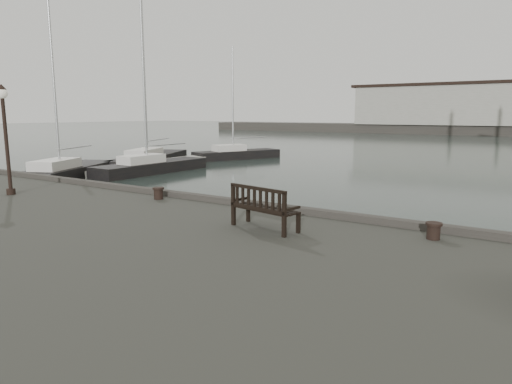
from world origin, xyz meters
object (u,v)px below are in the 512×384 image
(yacht_c, at_px, (152,170))
(yacht_d, at_px, (237,156))
(lamp_post, at_px, (5,125))
(bench, at_px, (264,216))
(bollard_left, at_px, (158,193))
(bollard_right, at_px, (434,231))
(yacht_a, at_px, (65,175))
(yacht_b, at_px, (151,161))

(yacht_c, xyz_separation_m, yacht_d, (-0.96, 12.13, -0.01))
(lamp_post, height_order, yacht_c, yacht_c)
(bench, xyz_separation_m, bollard_left, (-4.98, 1.42, -0.13))
(bollard_right, xyz_separation_m, lamp_post, (-13.55, -2.04, 2.21))
(bollard_right, xyz_separation_m, yacht_c, (-22.71, 13.42, -1.50))
(bench, relative_size, yacht_d, 0.17)
(bench, bearing_deg, yacht_d, 137.66)
(bench, height_order, yacht_a, yacht_a)
(bollard_right, distance_m, lamp_post, 13.88)
(bollard_right, bearing_deg, bollard_left, 179.20)
(bollard_left, bearing_deg, yacht_b, 136.76)
(bollard_right, distance_m, yacht_b, 32.63)
(bollard_right, height_order, lamp_post, lamp_post)
(bollard_right, bearing_deg, lamp_post, -171.42)
(bench, xyz_separation_m, yacht_a, (-21.62, 9.22, -1.65))
(yacht_c, bearing_deg, bollard_left, -42.21)
(bollard_left, height_order, bollard_right, bollard_left)
(yacht_b, bearing_deg, lamp_post, -78.60)
(yacht_b, bearing_deg, yacht_d, 41.26)
(yacht_a, bearing_deg, lamp_post, -65.02)
(yacht_c, bearing_deg, yacht_d, 95.64)
(bench, distance_m, bollard_right, 3.87)
(yacht_a, height_order, yacht_c, yacht_a)
(bollard_right, xyz_separation_m, yacht_d, (-23.66, 25.55, -1.52))
(yacht_b, bearing_deg, yacht_c, -66.43)
(bollard_left, relative_size, lamp_post, 0.10)
(yacht_b, xyz_separation_m, yacht_d, (3.68, 7.82, -0.01))
(yacht_b, xyz_separation_m, yacht_c, (4.64, -4.31, -0.00))
(bollard_left, distance_m, yacht_c, 19.43)
(lamp_post, bearing_deg, yacht_b, 124.91)
(yacht_a, xyz_separation_m, yacht_c, (2.56, 5.49, 0.00))
(lamp_post, relative_size, yacht_d, 0.34)
(bollard_left, distance_m, yacht_d, 29.58)
(yacht_a, distance_m, yacht_d, 17.70)
(bollard_left, bearing_deg, yacht_c, 136.65)
(bollard_left, height_order, lamp_post, lamp_post)
(yacht_a, bearing_deg, bench, -47.73)
(bollard_left, relative_size, yacht_c, 0.03)
(lamp_post, height_order, yacht_d, yacht_d)
(bench, xyz_separation_m, yacht_c, (-19.06, 14.72, -1.64))
(bench, distance_m, yacht_a, 23.56)
(bollard_right, bearing_deg, yacht_b, 147.04)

